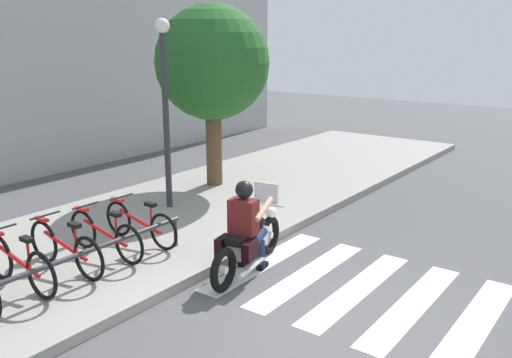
{
  "coord_description": "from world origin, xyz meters",
  "views": [
    {
      "loc": [
        -5.25,
        -3.01,
        3.43
      ],
      "look_at": [
        1.53,
        2.02,
        1.22
      ],
      "focal_mm": 38.04,
      "sensor_mm": 36.0,
      "label": 1
    }
  ],
  "objects_px": {
    "bicycle_4": "(65,248)",
    "tree_near_rack": "(212,64)",
    "bicycle_6": "(140,223)",
    "street_lamp": "(165,97)",
    "motorcycle": "(249,242)",
    "bicycle_3": "(19,264)",
    "bike_rack": "(43,270)",
    "rider": "(246,220)",
    "bicycle_5": "(105,235)"
  },
  "relations": [
    {
      "from": "motorcycle",
      "to": "tree_near_rack",
      "type": "bearing_deg",
      "value": 47.25
    },
    {
      "from": "bicycle_4",
      "to": "bicycle_6",
      "type": "xyz_separation_m",
      "value": [
        1.4,
        0.0,
        -0.02
      ]
    },
    {
      "from": "motorcycle",
      "to": "bike_rack",
      "type": "bearing_deg",
      "value": 152.47
    },
    {
      "from": "bicycle_5",
      "to": "bicycle_6",
      "type": "distance_m",
      "value": 0.7
    },
    {
      "from": "bicycle_3",
      "to": "tree_near_rack",
      "type": "distance_m",
      "value": 6.27
    },
    {
      "from": "bicycle_4",
      "to": "bicycle_5",
      "type": "distance_m",
      "value": 0.7
    },
    {
      "from": "motorcycle",
      "to": "rider",
      "type": "distance_m",
      "value": 0.37
    },
    {
      "from": "bicycle_3",
      "to": "bike_rack",
      "type": "height_order",
      "value": "bicycle_3"
    },
    {
      "from": "rider",
      "to": "street_lamp",
      "type": "relative_size",
      "value": 0.38
    },
    {
      "from": "motorcycle",
      "to": "bicycle_3",
      "type": "distance_m",
      "value": 3.18
    },
    {
      "from": "bicycle_5",
      "to": "tree_near_rack",
      "type": "height_order",
      "value": "tree_near_rack"
    },
    {
      "from": "bicycle_3",
      "to": "bicycle_4",
      "type": "relative_size",
      "value": 0.97
    },
    {
      "from": "street_lamp",
      "to": "tree_near_rack",
      "type": "xyz_separation_m",
      "value": [
        1.84,
        0.4,
        0.54
      ]
    },
    {
      "from": "rider",
      "to": "bicycle_5",
      "type": "distance_m",
      "value": 2.21
    },
    {
      "from": "tree_near_rack",
      "to": "bicycle_6",
      "type": "bearing_deg",
      "value": -157.82
    },
    {
      "from": "bicycle_4",
      "to": "motorcycle",
      "type": "bearing_deg",
      "value": -45.47
    },
    {
      "from": "bicycle_3",
      "to": "street_lamp",
      "type": "bearing_deg",
      "value": 15.33
    },
    {
      "from": "motorcycle",
      "to": "bike_rack",
      "type": "relative_size",
      "value": 0.44
    },
    {
      "from": "motorcycle",
      "to": "bike_rack",
      "type": "xyz_separation_m",
      "value": [
        -2.56,
        1.33,
        0.11
      ]
    },
    {
      "from": "bicycle_6",
      "to": "street_lamp",
      "type": "distance_m",
      "value": 2.7
    },
    {
      "from": "rider",
      "to": "bicycle_4",
      "type": "height_order",
      "value": "rider"
    },
    {
      "from": "bicycle_5",
      "to": "street_lamp",
      "type": "bearing_deg",
      "value": 23.51
    },
    {
      "from": "bicycle_3",
      "to": "rider",
      "type": "bearing_deg",
      "value": -37.41
    },
    {
      "from": "rider",
      "to": "bicycle_6",
      "type": "xyz_separation_m",
      "value": [
        -0.38,
        1.9,
        -0.34
      ]
    },
    {
      "from": "bicycle_5",
      "to": "bicycle_4",
      "type": "bearing_deg",
      "value": -179.95
    },
    {
      "from": "rider",
      "to": "bicycle_4",
      "type": "xyz_separation_m",
      "value": [
        -1.78,
        1.9,
        -0.31
      ]
    },
    {
      "from": "bicycle_4",
      "to": "street_lamp",
      "type": "distance_m",
      "value": 3.73
    },
    {
      "from": "bicycle_5",
      "to": "bike_rack",
      "type": "relative_size",
      "value": 0.36
    },
    {
      "from": "motorcycle",
      "to": "street_lamp",
      "type": "xyz_separation_m",
      "value": [
        1.23,
        2.93,
        1.87
      ]
    },
    {
      "from": "bicycle_6",
      "to": "tree_near_rack",
      "type": "relative_size",
      "value": 0.41
    },
    {
      "from": "bicycle_3",
      "to": "tree_near_rack",
      "type": "xyz_separation_m",
      "value": [
        5.64,
        1.44,
        2.35
      ]
    },
    {
      "from": "motorcycle",
      "to": "bicycle_4",
      "type": "distance_m",
      "value": 2.65
    },
    {
      "from": "rider",
      "to": "bike_rack",
      "type": "bearing_deg",
      "value": 151.55
    },
    {
      "from": "bicycle_5",
      "to": "street_lamp",
      "type": "distance_m",
      "value": 3.18
    },
    {
      "from": "bicycle_4",
      "to": "tree_near_rack",
      "type": "distance_m",
      "value": 5.65
    },
    {
      "from": "rider",
      "to": "bicycle_5",
      "type": "xyz_separation_m",
      "value": [
        -1.08,
        1.9,
        -0.33
      ]
    },
    {
      "from": "bicycle_5",
      "to": "bicycle_6",
      "type": "relative_size",
      "value": 1.02
    },
    {
      "from": "tree_near_rack",
      "to": "bicycle_3",
      "type": "bearing_deg",
      "value": -165.67
    },
    {
      "from": "rider",
      "to": "tree_near_rack",
      "type": "bearing_deg",
      "value": 46.63
    },
    {
      "from": "bike_rack",
      "to": "tree_near_rack",
      "type": "distance_m",
      "value": 6.4
    },
    {
      "from": "motorcycle",
      "to": "street_lamp",
      "type": "distance_m",
      "value": 3.68
    },
    {
      "from": "bike_rack",
      "to": "bicycle_6",
      "type": "bearing_deg",
      "value": 14.76
    },
    {
      "from": "bike_rack",
      "to": "tree_near_rack",
      "type": "bearing_deg",
      "value": 19.48
    },
    {
      "from": "bicycle_4",
      "to": "bike_rack",
      "type": "xyz_separation_m",
      "value": [
        -0.7,
        -0.55,
        0.06
      ]
    },
    {
      "from": "tree_near_rack",
      "to": "bike_rack",
      "type": "bearing_deg",
      "value": -160.52
    },
    {
      "from": "bicycle_4",
      "to": "street_lamp",
      "type": "height_order",
      "value": "street_lamp"
    },
    {
      "from": "rider",
      "to": "tree_near_rack",
      "type": "distance_m",
      "value": 5.02
    },
    {
      "from": "bicycle_3",
      "to": "tree_near_rack",
      "type": "height_order",
      "value": "tree_near_rack"
    },
    {
      "from": "street_lamp",
      "to": "bike_rack",
      "type": "bearing_deg",
      "value": -157.21
    },
    {
      "from": "bicycle_3",
      "to": "bicycle_4",
      "type": "height_order",
      "value": "bicycle_3"
    }
  ]
}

